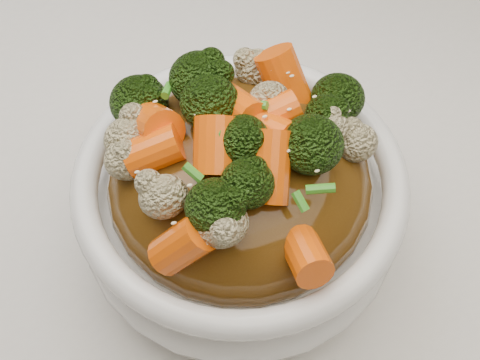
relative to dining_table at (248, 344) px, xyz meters
name	(u,v)px	position (x,y,z in m)	size (l,w,h in m)	color
dining_table	(248,344)	(0.00, 0.00, 0.00)	(1.20, 0.80, 0.75)	brown
tablecloth	(252,186)	(0.00, 0.00, 0.35)	(1.20, 0.80, 0.04)	silver
bowl	(240,207)	(-0.03, -0.05, 0.42)	(0.22, 0.22, 0.09)	white
sauce_base	(240,183)	(-0.03, -0.05, 0.45)	(0.18, 0.18, 0.10)	#4E2F0D
carrots	(240,121)	(-0.03, -0.05, 0.51)	(0.18, 0.18, 0.05)	#FF5C08
broccoli	(240,122)	(-0.03, -0.05, 0.51)	(0.18, 0.18, 0.04)	black
cauliflower	(240,124)	(-0.03, -0.05, 0.51)	(0.18, 0.18, 0.04)	#C2B584
scallions	(240,120)	(-0.03, -0.05, 0.51)	(0.13, 0.13, 0.02)	#3A9121
sesame_seeds	(240,120)	(-0.03, -0.05, 0.51)	(0.16, 0.16, 0.01)	beige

